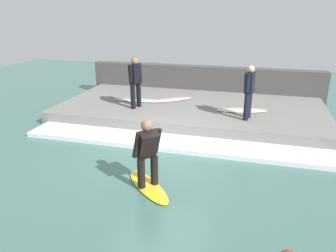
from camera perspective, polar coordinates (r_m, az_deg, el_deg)
ground_plane at (r=8.65m, az=-0.65°, el=-5.17°), size 28.00×28.00×0.00m
concrete_ledge at (r=11.72m, az=4.00°, el=2.74°), size 4.40×9.18×0.43m
back_wall at (r=13.93m, az=6.09°, el=7.50°), size 0.50×9.64×1.39m
wave_foam_crest at (r=9.26m, az=0.59°, el=-2.97°), size 1.07×8.72×0.13m
surfboard_riding at (r=7.21m, az=-3.48°, el=-10.43°), size 1.49×1.47×0.06m
surfer_riding at (r=6.82m, az=-3.63°, el=-4.24°), size 0.61×0.61×1.49m
surfer_waiting_near at (r=11.12m, az=-5.71°, el=8.00°), size 0.56×0.38×1.71m
surfboard_waiting_near at (r=12.10m, az=-4.69°, el=4.48°), size 0.72×2.01×0.06m
surfer_waiting_far at (r=10.18m, az=13.94°, el=6.22°), size 0.55×0.33×1.65m
surfboard_waiting_far at (r=11.16m, az=12.75°, el=2.70°), size 0.89×1.75×0.06m
surfboard_spare at (r=12.14m, az=0.41°, el=4.60°), size 1.41×1.66×0.06m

